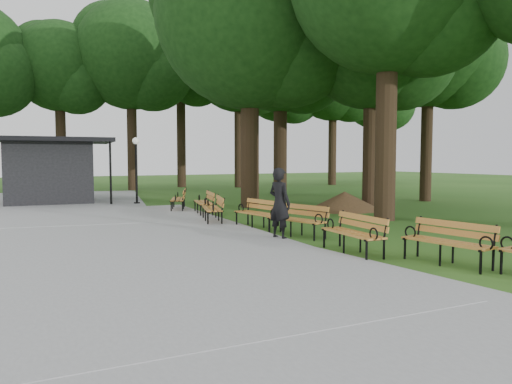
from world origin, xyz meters
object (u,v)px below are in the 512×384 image
bench_2 (352,233)px  bench_5 (212,209)px  bench_7 (178,199)px  lawn_tree_4 (281,55)px  lamp_post (136,156)px  bench_3 (296,220)px  person (280,203)px  bench_4 (258,214)px  lawn_tree_2 (250,15)px  lawn_tree_5 (429,43)px  bench_1 (447,243)px  kiosk (50,171)px  dirt_mound (345,201)px  bench_6 (203,203)px  lawn_tree_1 (372,37)px

bench_2 → bench_5: (-0.82, 6.31, 0.00)m
bench_7 → lawn_tree_4: bearing=142.8°
lamp_post → lawn_tree_4: lawn_tree_4 is taller
bench_2 → bench_3: 2.54m
person → lawn_tree_4: 16.18m
person → bench_4: person is taller
bench_7 → lawn_tree_2: lawn_tree_2 is taller
bench_3 → bench_5: size_ratio=1.00×
person → lawn_tree_5: (12.03, 6.49, 6.74)m
bench_2 → lawn_tree_5: (11.53, 8.85, 7.23)m
bench_1 → bench_4: (-1.06, 6.11, 0.00)m
kiosk → bench_5: kiosk is taller
bench_1 → bench_7: bearing=178.5°
lamp_post → bench_5: (0.80, -7.26, -1.77)m
person → bench_4: size_ratio=0.98×
lamp_post → bench_2: bearing=-83.2°
dirt_mound → bench_1: bearing=-116.1°
dirt_mound → bench_6: bench_6 is taller
bench_4 → bench_5: 2.10m
kiosk → lawn_tree_1: (12.25, -8.17, 5.74)m
lawn_tree_5 → lamp_post: bearing=160.2°
bench_2 → bench_3: same height
kiosk → lawn_tree_1: lawn_tree_1 is taller
bench_5 → bench_7: same height
lamp_post → bench_3: bearing=-81.1°
dirt_mound → lawn_tree_1: bearing=18.9°
lawn_tree_5 → bench_3: bearing=-151.0°
person → lawn_tree_2: lawn_tree_2 is taller
bench_7 → bench_2: bearing=24.7°
bench_4 → lawn_tree_1: lawn_tree_1 is taller
bench_6 → dirt_mound: bearing=89.8°
lamp_post → bench_5: size_ratio=1.61×
bench_7 → lawn_tree_5: size_ratio=0.18×
bench_4 → lawn_tree_5: size_ratio=0.18×
bench_4 → lawn_tree_4: 14.74m
bench_4 → lawn_tree_4: bearing=137.4°
bench_5 → lawn_tree_1: size_ratio=0.18×
lamp_post → bench_4: bearing=-80.8°
bench_5 → bench_6: (0.54, 2.23, 0.00)m
lawn_tree_2 → lawn_tree_5: bearing=-8.0°
person → dirt_mound: bearing=-67.2°
person → dirt_mound: person is taller
bench_1 → bench_2: bearing=-161.3°
kiosk → bench_6: (4.83, -7.50, -1.08)m
kiosk → bench_2: bearing=-67.9°
lawn_tree_1 → lawn_tree_4: 7.21m
lamp_post → bench_1: (2.55, -15.35, -1.77)m
bench_5 → lawn_tree_2: lawn_tree_2 is taller
dirt_mound → lamp_post: bearing=137.8°
kiosk → person: bearing=-67.0°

